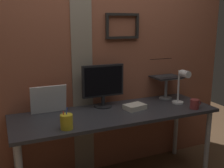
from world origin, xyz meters
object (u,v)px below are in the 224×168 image
laptop (163,72)px  pen_cup (67,122)px  coffee_mug (195,104)px  desk_lamp (182,83)px  whiteboard_panel (49,99)px  monitor (103,83)px

laptop → pen_cup: size_ratio=1.80×
laptop → coffee_mug: laptop is taller
desk_lamp → whiteboard_panel: bearing=167.9°
monitor → desk_lamp: bearing=-18.4°
monitor → whiteboard_panel: 0.55m
whiteboard_panel → coffee_mug: bearing=-18.5°
whiteboard_panel → desk_lamp: (1.30, -0.28, 0.09)m
pen_cup → coffee_mug: (1.28, -0.00, -0.01)m
monitor → desk_lamp: (0.76, -0.25, -0.02)m
desk_lamp → pen_cup: 1.26m
whiteboard_panel → desk_lamp: size_ratio=0.91×
whiteboard_panel → desk_lamp: bearing=-12.1°
monitor → coffee_mug: (0.80, -0.42, -0.20)m
laptop → desk_lamp: 0.33m
whiteboard_panel → coffee_mug: size_ratio=2.61×
monitor → coffee_mug: size_ratio=3.39×
whiteboard_panel → desk_lamp: 1.33m
monitor → whiteboard_panel: (-0.53, 0.03, -0.11)m
desk_lamp → coffee_mug: desk_lamp is taller
coffee_mug → whiteboard_panel: bearing=161.5°
whiteboard_panel → pen_cup: whiteboard_panel is taller
laptop → desk_lamp: size_ratio=0.87×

